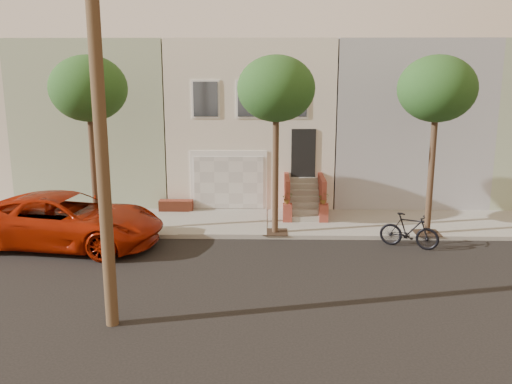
{
  "coord_description": "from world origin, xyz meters",
  "views": [
    {
      "loc": [
        0.69,
        -15.26,
        6.04
      ],
      "look_at": [
        0.32,
        3.0,
        1.85
      ],
      "focal_mm": 38.52,
      "sensor_mm": 36.0,
      "label": 1
    }
  ],
  "objects": [
    {
      "name": "tree_right",
      "position": [
        6.5,
        3.9,
        5.26
      ],
      "size": [
        2.7,
        2.57,
        6.3
      ],
      "color": "#2D2116",
      "rests_on": "sidewalk"
    },
    {
      "name": "sidewalk",
      "position": [
        0.0,
        5.35,
        0.07
      ],
      "size": [
        40.0,
        3.7,
        0.15
      ],
      "primitive_type": "cube",
      "color": "gray",
      "rests_on": "ground"
    },
    {
      "name": "motorcycle",
      "position": [
        5.54,
        2.69,
        0.6
      ],
      "size": [
        2.04,
        1.34,
        1.2
      ],
      "primitive_type": "imported",
      "rotation": [
        0.0,
        0.0,
        1.14
      ],
      "color": "black",
      "rests_on": "ground"
    },
    {
      "name": "house_row",
      "position": [
        0.0,
        11.19,
        3.64
      ],
      "size": [
        33.1,
        11.7,
        7.0
      ],
      "color": "silver",
      "rests_on": "sidewalk"
    },
    {
      "name": "tree_left",
      "position": [
        -5.5,
        3.9,
        5.26
      ],
      "size": [
        2.7,
        2.57,
        6.3
      ],
      "color": "#2D2116",
      "rests_on": "sidewalk"
    },
    {
      "name": "pickup_truck",
      "position": [
        -6.16,
        2.68,
        0.91
      ],
      "size": [
        6.93,
        3.94,
        1.82
      ],
      "primitive_type": "imported",
      "rotation": [
        0.0,
        0.0,
        1.43
      ],
      "color": "#9B1C05",
      "rests_on": "ground"
    },
    {
      "name": "ground",
      "position": [
        0.0,
        0.0,
        0.0
      ],
      "size": [
        90.0,
        90.0,
        0.0
      ],
      "primitive_type": "plane",
      "color": "black",
      "rests_on": "ground"
    },
    {
      "name": "tree_mid",
      "position": [
        1.0,
        3.9,
        5.26
      ],
      "size": [
        2.7,
        2.57,
        6.3
      ],
      "color": "#2D2116",
      "rests_on": "sidewalk"
    }
  ]
}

